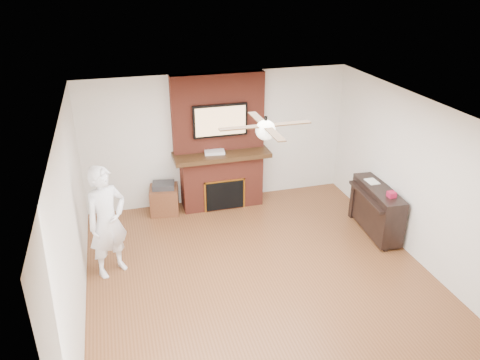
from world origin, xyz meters
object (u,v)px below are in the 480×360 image
object	(u,v)px
fireplace	(220,155)
side_table	(164,199)
piano	(376,209)
person	(107,222)

from	to	relation	value
fireplace	side_table	size ratio (longest dim) A/B	4.23
side_table	piano	size ratio (longest dim) A/B	0.45
fireplace	piano	xyz separation A→B (m)	(2.29, -1.78, -0.54)
fireplace	person	distance (m)	2.73
person	fireplace	bearing A→B (deg)	8.59
piano	side_table	bearing A→B (deg)	158.17
person	side_table	size ratio (longest dim) A/B	2.91
fireplace	side_table	xyz separation A→B (m)	(-1.10, -0.07, -0.72)
person	piano	size ratio (longest dim) A/B	1.30
fireplace	side_table	world-z (taller)	fireplace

